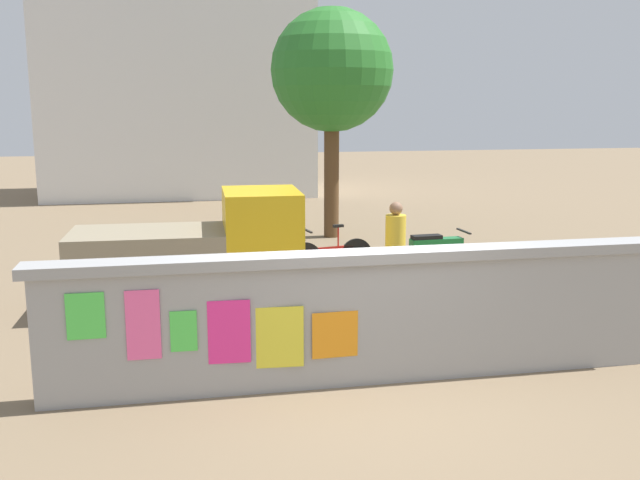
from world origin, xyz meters
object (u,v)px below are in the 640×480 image
(auto_rickshaw_truck, at_px, (200,251))
(bicycle_near, at_px, (427,301))
(bicycle_far, at_px, (331,256))
(motorcycle, at_px, (434,253))
(tree_roadside, at_px, (332,72))
(person_walking, at_px, (395,240))

(auto_rickshaw_truck, height_order, bicycle_near, auto_rickshaw_truck)
(bicycle_far, bearing_deg, motorcycle, -17.64)
(motorcycle, height_order, bicycle_far, bicycle_far)
(bicycle_near, xyz_separation_m, tree_roadside, (0.11, 7.19, 3.56))
(motorcycle, distance_m, tree_roadside, 5.69)
(motorcycle, distance_m, bicycle_near, 3.01)
(auto_rickshaw_truck, relative_size, motorcycle, 1.91)
(auto_rickshaw_truck, distance_m, person_walking, 3.22)
(motorcycle, height_order, person_walking, person_walking)
(bicycle_far, bearing_deg, bicycle_near, -77.93)
(motorcycle, relative_size, person_walking, 1.17)
(person_walking, bearing_deg, motorcycle, 46.37)
(bicycle_far, relative_size, person_walking, 1.04)
(tree_roadside, bearing_deg, bicycle_far, -102.34)
(motorcycle, xyz_separation_m, tree_roadside, (-1.01, 4.40, 3.46))
(auto_rickshaw_truck, height_order, person_walking, auto_rickshaw_truck)
(bicycle_far, relative_size, tree_roadside, 0.31)
(person_walking, bearing_deg, bicycle_near, -89.87)
(motorcycle, bearing_deg, auto_rickshaw_truck, -166.37)
(person_walking, xyz_separation_m, tree_roadside, (0.12, 5.59, 2.94))
(bicycle_near, xyz_separation_m, person_walking, (-0.00, 1.61, 0.62))
(person_walking, bearing_deg, tree_roadside, 88.81)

